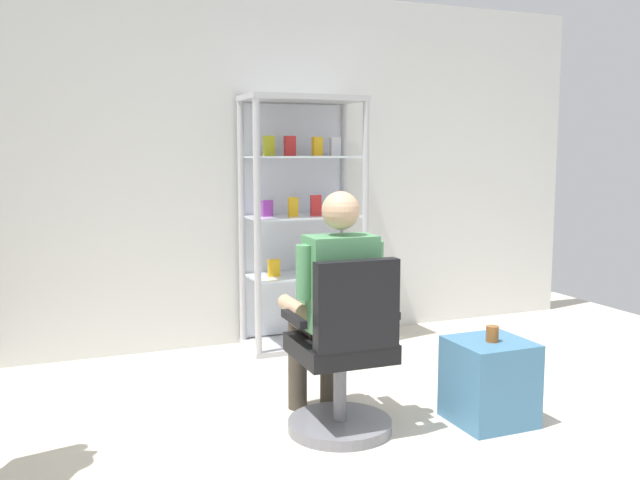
% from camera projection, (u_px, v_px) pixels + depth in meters
% --- Properties ---
extents(back_wall, '(6.00, 0.10, 2.70)m').
position_uv_depth(back_wall, '(241.00, 170.00, 5.37)').
color(back_wall, silver).
rests_on(back_wall, ground).
extents(display_cabinet_main, '(0.90, 0.45, 1.90)m').
position_uv_depth(display_cabinet_main, '(300.00, 220.00, 5.35)').
color(display_cabinet_main, '#B7B7BC').
rests_on(display_cabinet_main, ground).
extents(office_chair, '(0.57, 0.56, 0.96)m').
position_uv_depth(office_chair, '(344.00, 363.00, 3.66)').
color(office_chair, slate).
rests_on(office_chair, ground).
extents(seated_shopkeeper, '(0.49, 0.57, 1.29)m').
position_uv_depth(seated_shopkeeper, '(333.00, 297.00, 3.77)').
color(seated_shopkeeper, '#3F382D').
rests_on(seated_shopkeeper, ground).
extents(storage_crate, '(0.41, 0.40, 0.46)m').
position_uv_depth(storage_crate, '(489.00, 381.00, 3.86)').
color(storage_crate, teal).
rests_on(storage_crate, ground).
extents(tea_glass, '(0.07, 0.07, 0.09)m').
position_uv_depth(tea_glass, '(492.00, 334.00, 3.81)').
color(tea_glass, brown).
rests_on(tea_glass, storage_crate).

